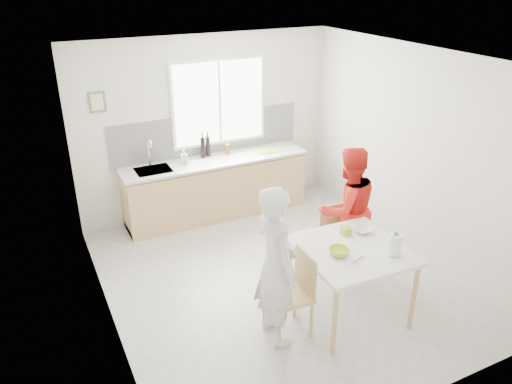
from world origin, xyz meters
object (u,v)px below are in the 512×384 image
(chair_far, at_px, (337,236))
(bowl_green, at_px, (339,252))
(dining_table, at_px, (352,255))
(milk_jug, at_px, (395,244))
(person_white, at_px, (276,266))
(bowl_white, at_px, (362,230))
(wine_bottle_a, at_px, (203,147))
(person_red, at_px, (347,210))
(chair_left, at_px, (294,290))
(wine_bottle_b, at_px, (208,146))

(chair_far, distance_m, bowl_green, 1.10)
(dining_table, distance_m, milk_jug, 0.48)
(chair_far, distance_m, person_white, 1.54)
(chair_far, xyz_separation_m, person_white, (-1.28, -0.76, 0.38))
(chair_far, relative_size, bowl_green, 4.04)
(dining_table, xyz_separation_m, bowl_white, (0.31, 0.24, 0.11))
(bowl_white, height_order, wine_bottle_a, wine_bottle_a)
(person_red, distance_m, wine_bottle_a, 2.49)
(dining_table, relative_size, bowl_white, 5.37)
(person_white, relative_size, bowl_white, 8.05)
(person_red, bearing_deg, chair_left, 35.77)
(person_white, distance_m, bowl_white, 1.22)
(person_white, bearing_deg, wine_bottle_a, -4.63)
(milk_jug, bearing_deg, chair_far, 88.62)
(chair_left, height_order, milk_jug, milk_jug)
(dining_table, height_order, wine_bottle_b, wine_bottle_b)
(wine_bottle_a, distance_m, wine_bottle_b, 0.10)
(bowl_white, relative_size, wine_bottle_b, 0.71)
(chair_left, distance_m, bowl_white, 1.07)
(person_red, bearing_deg, bowl_green, 52.25)
(person_red, distance_m, bowl_green, 1.13)
(chair_left, bearing_deg, bowl_white, 104.32)
(person_white, xyz_separation_m, bowl_green, (0.69, -0.08, 0.02))
(chair_far, distance_m, person_red, 0.36)
(chair_far, distance_m, wine_bottle_b, 2.50)
(dining_table, height_order, chair_far, chair_far)
(dining_table, relative_size, chair_left, 1.23)
(wine_bottle_b, bearing_deg, bowl_green, -86.03)
(wine_bottle_b, bearing_deg, dining_table, -82.28)
(bowl_green, bearing_deg, dining_table, 11.54)
(chair_left, bearing_deg, dining_table, 90.00)
(bowl_green, distance_m, bowl_white, 0.58)
(chair_left, xyz_separation_m, person_white, (-0.22, 0.01, 0.35))
(dining_table, relative_size, bowl_green, 5.29)
(chair_left, bearing_deg, person_white, -90.00)
(wine_bottle_a, bearing_deg, person_red, -64.99)
(person_white, height_order, milk_jug, person_white)
(chair_left, bearing_deg, chair_far, 128.42)
(dining_table, bearing_deg, wine_bottle_b, 97.72)
(person_white, bearing_deg, person_red, -58.69)
(dining_table, xyz_separation_m, chair_far, (0.39, 0.80, -0.28))
(milk_jug, bearing_deg, bowl_white, 92.56)
(chair_left, relative_size, wine_bottle_b, 3.11)
(bowl_green, bearing_deg, person_red, 49.75)
(bowl_green, relative_size, wine_bottle_b, 0.72)
(person_red, distance_m, wine_bottle_b, 2.48)
(chair_far, bearing_deg, wine_bottle_b, 111.81)
(person_white, xyz_separation_m, wine_bottle_b, (0.47, 3.06, 0.21))
(dining_table, xyz_separation_m, chair_left, (-0.68, 0.03, -0.25))
(chair_left, distance_m, chair_far, 1.31)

